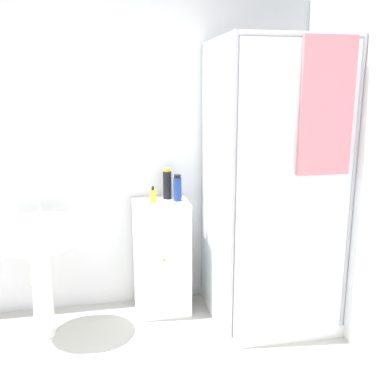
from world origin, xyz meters
name	(u,v)px	position (x,y,z in m)	size (l,w,h in m)	color
wall_back	(93,150)	(0.00, 1.70, 1.25)	(6.40, 0.06, 2.50)	silver
shower_enclosure	(267,245)	(1.20, 1.16, 0.60)	(0.84, 0.87, 2.03)	white
vanity_cabinet	(161,257)	(0.48, 1.49, 0.44)	(0.41, 0.38, 0.88)	white
sink	(38,247)	(-0.38, 1.26, 0.66)	(0.52, 0.52, 0.96)	white
soap_dispenser	(153,196)	(0.42, 1.47, 0.93)	(0.05, 0.05, 0.13)	yellow
shampoo_bottle_tall_black	(167,184)	(0.54, 1.56, 0.99)	(0.06, 0.06, 0.24)	black
shampoo_bottle_blue	(178,188)	(0.61, 1.48, 0.97)	(0.06, 0.06, 0.20)	navy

